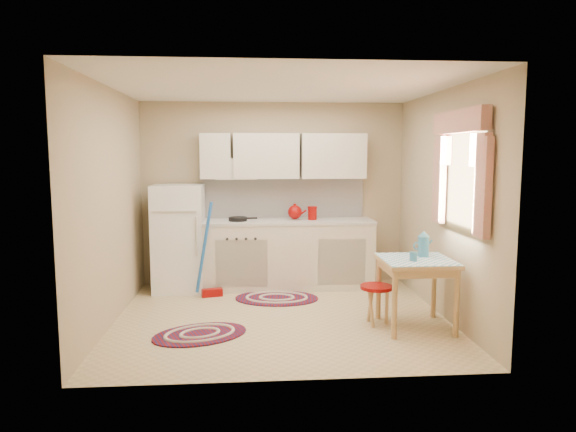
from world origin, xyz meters
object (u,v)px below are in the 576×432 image
object	(u,v)px
base_cabinets	(289,255)
table	(416,294)
stool	(376,305)
fridge	(179,238)

from	to	relation	value
base_cabinets	table	distance (m)	2.10
base_cabinets	stool	xyz separation A→B (m)	(0.81, -1.61, -0.23)
fridge	stool	size ratio (longest dim) A/B	3.33
fridge	stool	bearing A→B (deg)	-34.58
fridge	stool	distance (m)	2.78
fridge	table	xyz separation A→B (m)	(2.64, -1.69, -0.34)
fridge	base_cabinets	xyz separation A→B (m)	(1.45, 0.05, -0.26)
base_cabinets	table	xyz separation A→B (m)	(1.19, -1.74, -0.08)
base_cabinets	fridge	bearing A→B (deg)	-178.02
base_cabinets	stool	bearing A→B (deg)	-63.32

